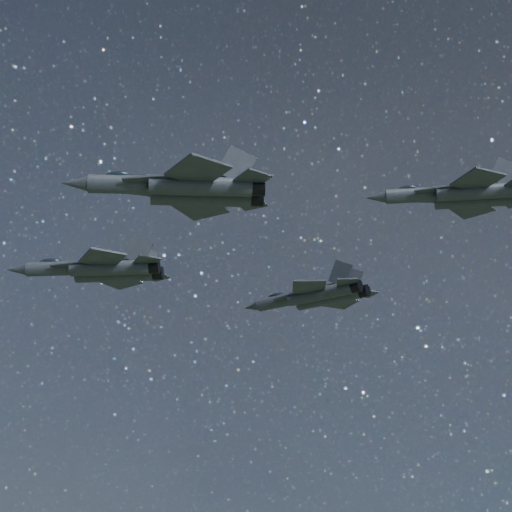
# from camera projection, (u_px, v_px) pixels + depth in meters

# --- Properties ---
(jet_lead) EXTENTS (17.18, 11.82, 4.31)m
(jet_lead) POSITION_uv_depth(u_px,v_px,m) (99.00, 269.00, 87.88)
(jet_lead) COLOR #2C3138
(jet_left) EXTENTS (17.43, 11.71, 4.40)m
(jet_left) POSITION_uv_depth(u_px,v_px,m) (315.00, 296.00, 101.41)
(jet_left) COLOR #2C3138
(jet_right) EXTENTS (18.15, 12.16, 4.59)m
(jet_right) POSITION_uv_depth(u_px,v_px,m) (184.00, 188.00, 72.90)
(jet_right) COLOR #2C3138
(jet_slot) EXTENTS (15.60, 10.85, 3.92)m
(jet_slot) POSITION_uv_depth(u_px,v_px,m) (463.00, 194.00, 78.50)
(jet_slot) COLOR #2C3138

